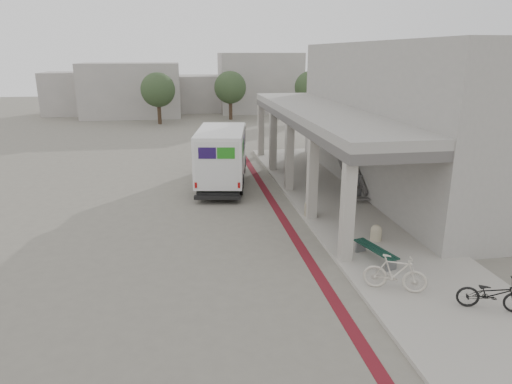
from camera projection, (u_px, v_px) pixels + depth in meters
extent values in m
plane|color=#69635A|center=(262.00, 227.00, 17.79)|extent=(120.00, 120.00, 0.00)
cube|color=maroon|center=(277.00, 209.00, 19.83)|extent=(0.35, 40.00, 0.01)
cube|color=#9D988C|center=(360.00, 220.00, 18.39)|extent=(4.40, 28.00, 0.12)
cube|color=gray|center=(395.00, 118.00, 22.14)|extent=(4.30, 17.00, 7.00)
cube|color=#53504E|center=(321.00, 119.00, 21.57)|extent=(3.40, 16.90, 0.35)
cube|color=gray|center=(321.00, 112.00, 21.46)|extent=(3.40, 16.90, 0.35)
cube|color=gray|center=(132.00, 90.00, 47.86)|extent=(10.00, 6.00, 5.50)
cube|color=gray|center=(197.00, 93.00, 52.92)|extent=(8.00, 6.00, 4.00)
cube|color=gray|center=(260.00, 83.00, 51.74)|extent=(9.00, 6.00, 6.50)
cube|color=gray|center=(78.00, 93.00, 49.92)|extent=(7.00, 5.00, 4.50)
cylinder|color=#38281C|center=(159.00, 111.00, 43.11)|extent=(0.36, 0.36, 2.40)
sphere|color=#293D23|center=(158.00, 90.00, 42.52)|extent=(3.20, 3.20, 3.20)
cylinder|color=#38281C|center=(231.00, 108.00, 46.06)|extent=(0.36, 0.36, 2.40)
sphere|color=#293D23|center=(230.00, 87.00, 45.48)|extent=(3.20, 3.20, 3.20)
cylinder|color=#38281C|center=(310.00, 107.00, 46.34)|extent=(0.36, 0.36, 2.40)
sphere|color=#293D23|center=(311.00, 87.00, 45.75)|extent=(3.20, 3.20, 3.20)
cube|color=black|center=(223.00, 177.00, 23.51)|extent=(2.94, 6.62, 0.27)
cube|color=silver|center=(221.00, 154.00, 22.31)|extent=(2.94, 5.05, 2.37)
cube|color=silver|center=(226.00, 144.00, 25.37)|extent=(2.45, 2.07, 2.10)
cube|color=silver|center=(227.00, 154.00, 26.51)|extent=(2.07, 0.87, 0.73)
cube|color=black|center=(226.00, 133.00, 25.92)|extent=(2.06, 0.77, 0.96)
cube|color=black|center=(218.00, 197.00, 20.38)|extent=(2.11, 0.57, 0.16)
cube|color=#211049|center=(200.00, 143.00, 22.81)|extent=(0.23, 1.26, 0.69)
cube|color=#217C1B|center=(196.00, 148.00, 21.50)|extent=(0.23, 1.26, 0.69)
cube|color=#211049|center=(207.00, 153.00, 19.86)|extent=(0.77, 0.15, 0.50)
cube|color=#217C1B|center=(226.00, 153.00, 19.85)|extent=(0.77, 0.15, 0.50)
cylinder|color=black|center=(209.00, 165.00, 25.78)|extent=(0.39, 0.85, 0.82)
cylinder|color=black|center=(243.00, 165.00, 25.77)|extent=(0.39, 0.85, 0.82)
cylinder|color=black|center=(200.00, 186.00, 21.76)|extent=(0.39, 0.85, 0.82)
cylinder|color=black|center=(240.00, 186.00, 21.75)|extent=(0.39, 0.85, 0.82)
cube|color=slate|center=(391.00, 265.00, 13.95)|extent=(0.39, 0.18, 0.38)
cube|color=slate|center=(361.00, 246.00, 15.26)|extent=(0.39, 0.18, 0.38)
cube|color=#0F2F25|center=(372.00, 250.00, 14.49)|extent=(0.60, 1.77, 0.05)
cube|color=#0F2F25|center=(376.00, 249.00, 14.55)|extent=(0.60, 1.77, 0.05)
cube|color=#0F2F25|center=(379.00, 248.00, 14.60)|extent=(0.60, 1.77, 0.05)
cylinder|color=gray|center=(310.00, 210.00, 18.65)|extent=(0.46, 0.46, 0.46)
sphere|color=gray|center=(310.00, 205.00, 18.58)|extent=(0.46, 0.46, 0.46)
cylinder|color=tan|center=(376.00, 235.00, 16.18)|extent=(0.39, 0.39, 0.39)
sphere|color=tan|center=(376.00, 230.00, 16.12)|extent=(0.39, 0.39, 0.39)
cube|color=gray|center=(356.00, 184.00, 21.34)|extent=(0.55, 0.67, 1.01)
imported|color=black|center=(492.00, 294.00, 11.75)|extent=(1.80, 1.23, 0.89)
imported|color=beige|center=(395.00, 273.00, 12.69)|extent=(1.79, 1.23, 1.05)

